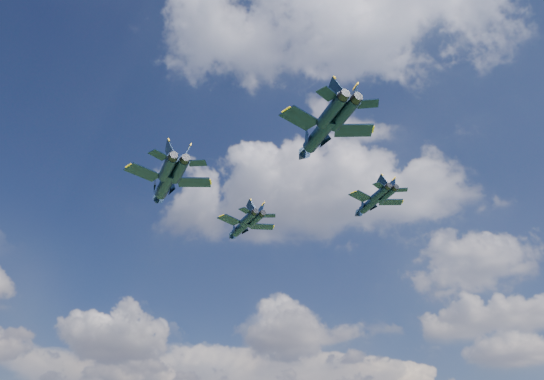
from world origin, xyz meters
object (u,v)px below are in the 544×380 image
(jet_left, at_px, (165,185))
(jet_right, at_px, (369,204))
(jet_slot, at_px, (318,135))
(jet_lead, at_px, (241,228))

(jet_left, relative_size, jet_right, 1.26)
(jet_left, relative_size, jet_slot, 0.97)
(jet_left, xyz_separation_m, jet_slot, (26.21, -6.02, 1.42))
(jet_lead, bearing_deg, jet_left, -143.95)
(jet_right, height_order, jet_slot, jet_right)
(jet_lead, xyz_separation_m, jet_slot, (20.73, -29.93, -0.95))
(jet_lead, relative_size, jet_slot, 0.81)
(jet_lead, distance_m, jet_slot, 36.42)
(jet_left, height_order, jet_right, jet_right)
(jet_lead, bearing_deg, jet_slot, -96.33)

